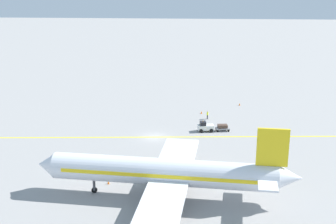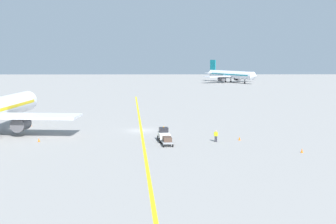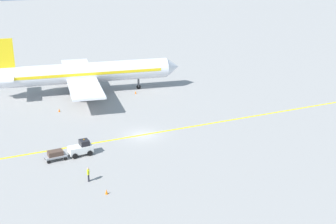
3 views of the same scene
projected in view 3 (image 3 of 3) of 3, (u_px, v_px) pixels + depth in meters
The scene contains 9 objects.
ground_plane at pixel (142, 135), 65.92m from camera, with size 400.00×400.00×0.00m, color gray.
apron_yellow_centreline at pixel (142, 135), 65.92m from camera, with size 0.40×120.00×0.01m, color yellow.
airplane_at_gate at pixel (84, 73), 84.01m from camera, with size 28.35×35.55×10.60m.
baggage_tug_white at pixel (81, 148), 59.24m from camera, with size 2.07×3.16×2.11m.
baggage_cart_trailing at pixel (55, 154), 57.82m from camera, with size 1.72×2.76×1.24m.
ground_crew_worker at pixel (88, 174), 52.46m from camera, with size 0.55×0.33×1.68m.
traffic_cone_near_nose at pixel (106, 192), 49.88m from camera, with size 0.32×0.32×0.55m, color orange.
traffic_cone_mid_apron at pixel (136, 92), 84.72m from camera, with size 0.32×0.32×0.55m, color orange.
traffic_cone_far_edge at pixel (59, 110), 75.30m from camera, with size 0.32×0.32×0.55m, color orange.
Camera 3 is at (58.54, -18.24, 24.70)m, focal length 50.00 mm.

